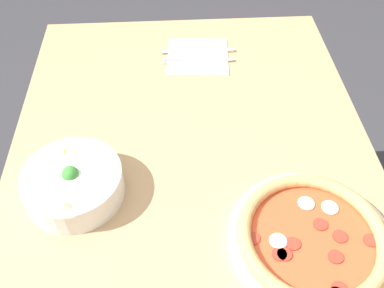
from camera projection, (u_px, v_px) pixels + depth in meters
The scene contains 6 objects.
dining_table at pixel (195, 218), 0.93m from camera, with size 1.23×0.78×0.74m.
pizza at pixel (312, 238), 0.76m from camera, with size 0.30×0.30×0.04m.
bowl at pixel (73, 182), 0.82m from camera, with size 0.19×0.19×0.08m.
napkin at pixel (198, 56), 1.14m from camera, with size 0.17×0.17×0.00m.
fork at pixel (199, 60), 1.13m from camera, with size 0.02×0.19×0.00m.
knife at pixel (200, 51), 1.16m from camera, with size 0.02×0.20×0.01m.
Camera 1 is at (-0.51, 0.04, 1.43)m, focal length 40.00 mm.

